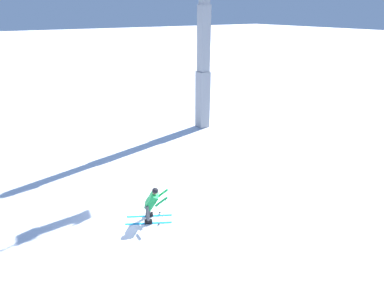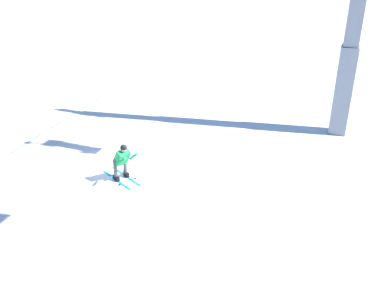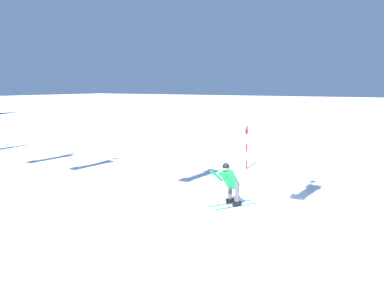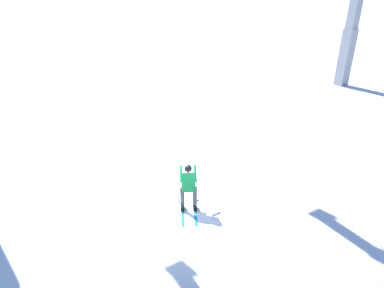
# 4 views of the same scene
# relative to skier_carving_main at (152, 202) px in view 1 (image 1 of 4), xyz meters

# --- Properties ---
(ground_plane) EXTENTS (260.00, 260.00, 0.00)m
(ground_plane) POSITION_rel_skier_carving_main_xyz_m (-0.57, -0.03, -0.82)
(ground_plane) COLOR white
(skier_carving_main) EXTENTS (1.30, 1.76, 1.57)m
(skier_carving_main) POSITION_rel_skier_carving_main_xyz_m (0.00, 0.00, 0.00)
(skier_carving_main) COLOR #198CCC
(skier_carving_main) RESTS_ON ground_plane
(lift_tower_near) EXTENTS (0.70, 2.53, 11.71)m
(lift_tower_near) POSITION_rel_skier_carving_main_xyz_m (-6.70, 6.68, 4.08)
(lift_tower_near) COLOR gray
(lift_tower_near) RESTS_ON ground_plane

